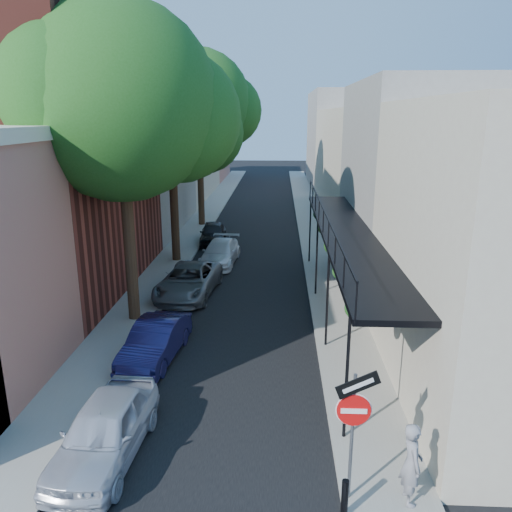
# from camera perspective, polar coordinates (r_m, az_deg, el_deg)

# --- Properties ---
(road_surface) EXTENTS (6.00, 64.00, 0.01)m
(road_surface) POSITION_cam_1_polar(r_m,az_deg,el_deg) (38.29, 0.13, 4.39)
(road_surface) COLOR black
(road_surface) RESTS_ON ground
(sidewalk_left) EXTENTS (2.00, 64.00, 0.12)m
(sidewalk_left) POSITION_cam_1_polar(r_m,az_deg,el_deg) (38.66, -5.82, 4.51)
(sidewalk_left) COLOR gray
(sidewalk_left) RESTS_ON ground
(sidewalk_right) EXTENTS (2.00, 64.00, 0.12)m
(sidewalk_right) POSITION_cam_1_polar(r_m,az_deg,el_deg) (38.32, 6.13, 4.39)
(sidewalk_right) COLOR gray
(sidewalk_right) RESTS_ON ground
(buildings_left) EXTENTS (10.10, 59.10, 12.00)m
(buildings_left) POSITION_cam_1_polar(r_m,az_deg,el_deg) (37.97, -14.40, 11.33)
(buildings_left) COLOR #B0725A
(buildings_left) RESTS_ON ground
(buildings_right) EXTENTS (9.80, 55.00, 10.00)m
(buildings_right) POSITION_cam_1_polar(r_m,az_deg,el_deg) (37.83, 14.07, 10.55)
(buildings_right) COLOR beige
(buildings_right) RESTS_ON ground
(sign_post) EXTENTS (0.89, 0.17, 2.99)m
(sign_post) POSITION_cam_1_polar(r_m,az_deg,el_deg) (10.24, 11.11, -17.41)
(sign_post) COLOR #595B60
(sign_post) RESTS_ON ground
(bollard) EXTENTS (0.14, 0.14, 0.80)m
(bollard) POSITION_cam_1_polar(r_m,az_deg,el_deg) (10.76, 10.11, -25.60)
(bollard) COLOR black
(bollard) RESTS_ON sidewalk_right
(oak_near) EXTENTS (7.48, 6.80, 11.42)m
(oak_near) POSITION_cam_1_polar(r_m,az_deg,el_deg) (18.46, -13.72, 16.27)
(oak_near) COLOR #342314
(oak_near) RESTS_ON ground
(oak_mid) EXTENTS (6.60, 6.00, 10.20)m
(oak_mid) POSITION_cam_1_polar(r_m,az_deg,el_deg) (26.23, -8.79, 14.47)
(oak_mid) COLOR #342314
(oak_mid) RESTS_ON ground
(oak_far) EXTENTS (7.70, 7.00, 11.90)m
(oak_far) POSITION_cam_1_polar(r_m,az_deg,el_deg) (35.13, -5.79, 16.83)
(oak_far) COLOR #342314
(oak_far) RESTS_ON ground
(parked_car_a) EXTENTS (1.84, 4.11, 1.37)m
(parked_car_a) POSITION_cam_1_polar(r_m,az_deg,el_deg) (12.50, -16.88, -18.53)
(parked_car_a) COLOR #B1B7C4
(parked_car_a) RESTS_ON ground
(parked_car_b) EXTENTS (1.75, 3.94, 1.26)m
(parked_car_b) POSITION_cam_1_polar(r_m,az_deg,el_deg) (16.49, -11.42, -9.52)
(parked_car_b) COLOR #171544
(parked_car_b) RESTS_ON ground
(parked_car_c) EXTENTS (2.61, 4.93, 1.32)m
(parked_car_c) POSITION_cam_1_polar(r_m,az_deg,el_deg) (21.87, -7.69, -2.81)
(parked_car_c) COLOR slate
(parked_car_c) RESTS_ON ground
(parked_car_d) EXTENTS (2.02, 4.33, 1.22)m
(parked_car_d) POSITION_cam_1_polar(r_m,az_deg,el_deg) (26.29, -4.12, 0.38)
(parked_car_d) COLOR silver
(parked_car_d) RESTS_ON ground
(parked_car_e) EXTENTS (1.83, 3.92, 1.30)m
(parked_car_e) POSITION_cam_1_polar(r_m,az_deg,el_deg) (30.55, -4.93, 2.62)
(parked_car_e) COLOR black
(parked_car_e) RESTS_ON ground
(pedestrian) EXTENTS (0.46, 0.66, 1.75)m
(pedestrian) POSITION_cam_1_polar(r_m,az_deg,el_deg) (11.06, 17.34, -21.68)
(pedestrian) COLOR gray
(pedestrian) RESTS_ON sidewalk_right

